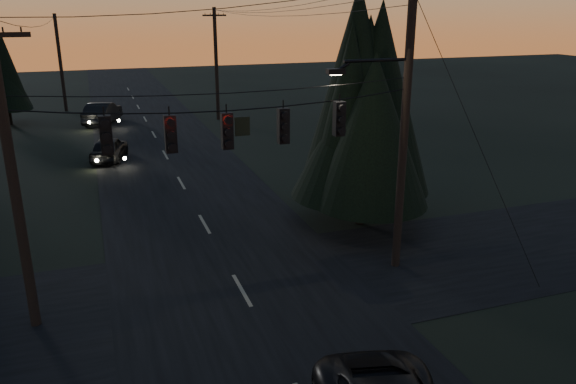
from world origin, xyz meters
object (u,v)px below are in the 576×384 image
object	(u,v)px
utility_pole_left	(36,324)
sedan_oncoming_b	(103,113)
utility_pole_right	(395,265)
utility_pole_far_r	(218,119)
evergreen_right	(364,106)
utility_pole_far_l	(66,111)
sedan_oncoming_a	(109,149)

from	to	relation	value
utility_pole_left	sedan_oncoming_b	distance (m)	29.46
utility_pole_right	utility_pole_left	size ratio (longest dim) A/B	1.18
utility_pole_right	utility_pole_far_r	size ratio (longest dim) A/B	1.18
utility_pole_right	sedan_oncoming_b	xyz separation A→B (m)	(-8.68, 29.31, 0.81)
utility_pole_right	utility_pole_far_r	distance (m)	28.00
utility_pole_far_r	evergreen_right	size ratio (longest dim) A/B	0.99
utility_pole_left	utility_pole_far_l	xyz separation A→B (m)	(0.00, 36.00, 0.00)
utility_pole_far_l	sedan_oncoming_a	bearing A→B (deg)	-81.18
utility_pole_far_r	sedan_oncoming_b	xyz separation A→B (m)	(-8.68, 1.31, 0.81)
utility_pole_right	sedan_oncoming_a	bearing A→B (deg)	115.85
evergreen_right	sedan_oncoming_a	world-z (taller)	evergreen_right
utility_pole_far_r	evergreen_right	world-z (taller)	evergreen_right
utility_pole_far_l	evergreen_right	world-z (taller)	evergreen_right
utility_pole_right	evergreen_right	xyz separation A→B (m)	(0.59, 4.01, 4.87)
utility_pole_left	evergreen_right	xyz separation A→B (m)	(12.09, 4.01, 4.87)
utility_pole_left	utility_pole_far_l	size ratio (longest dim) A/B	1.06
evergreen_right	sedan_oncoming_a	xyz separation A→B (m)	(-9.29, 13.94, -4.18)
evergreen_right	sedan_oncoming_b	xyz separation A→B (m)	(-9.27, 25.30, -4.06)
sedan_oncoming_a	sedan_oncoming_b	xyz separation A→B (m)	(0.02, 11.36, 0.13)
utility_pole_far_r	sedan_oncoming_b	bearing A→B (deg)	171.41
utility_pole_far_l	evergreen_right	bearing A→B (deg)	-69.29
evergreen_right	sedan_oncoming_b	size ratio (longest dim) A/B	1.73
sedan_oncoming_b	utility_pole_right	bearing A→B (deg)	125.26
utility_pole_left	evergreen_right	world-z (taller)	evergreen_right
utility_pole_far_l	sedan_oncoming_a	size ratio (longest dim) A/B	1.99
utility_pole_far_r	utility_pole_left	bearing A→B (deg)	-112.33
utility_pole_left	evergreen_right	size ratio (longest dim) A/B	0.99
evergreen_right	sedan_oncoming_a	size ratio (longest dim) A/B	2.13
sedan_oncoming_a	evergreen_right	bearing A→B (deg)	138.30
sedan_oncoming_a	sedan_oncoming_b	size ratio (longest dim) A/B	0.81
utility_pole_far_r	evergreen_right	bearing A→B (deg)	-88.58
utility_pole_far_l	utility_pole_right	bearing A→B (deg)	-72.28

